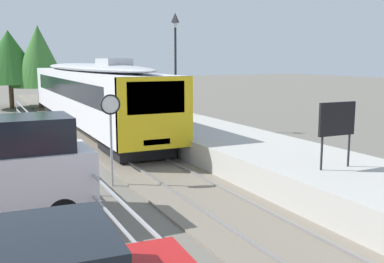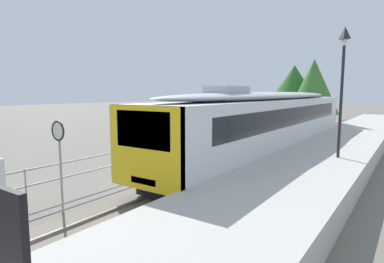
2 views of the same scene
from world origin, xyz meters
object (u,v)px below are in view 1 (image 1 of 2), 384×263
at_px(commuter_train, 89,91).
at_px(platform_notice_board, 337,121).
at_px(speed_limit_sign, 111,117).
at_px(platform_lamp_mid_platform, 175,44).

relative_size(commuter_train, platform_notice_board, 11.48).
bearing_deg(platform_notice_board, commuter_train, 101.02).
bearing_deg(commuter_train, speed_limit_sign, -99.85).
height_order(platform_lamp_mid_platform, platform_notice_board, platform_lamp_mid_platform).
distance_m(commuter_train, platform_lamp_mid_platform, 5.44).
bearing_deg(platform_lamp_mid_platform, commuter_train, 146.37).
bearing_deg(platform_notice_board, speed_limit_sign, 141.79).
height_order(commuter_train, platform_lamp_mid_platform, platform_lamp_mid_platform).
distance_m(platform_lamp_mid_platform, speed_limit_sign, 11.10).
distance_m(commuter_train, platform_notice_board, 15.93).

